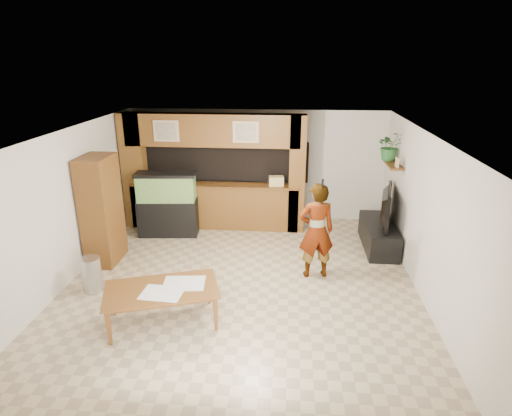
# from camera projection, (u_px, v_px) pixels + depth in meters

# --- Properties ---
(floor) EXTENTS (6.50, 6.50, 0.00)m
(floor) POSITION_uv_depth(u_px,v_px,m) (242.00, 281.00, 7.56)
(floor) COLOR tan
(floor) RESTS_ON ground
(ceiling) EXTENTS (6.50, 6.50, 0.00)m
(ceiling) POSITION_uv_depth(u_px,v_px,m) (240.00, 134.00, 6.68)
(ceiling) COLOR white
(ceiling) RESTS_ON wall_back
(wall_back) EXTENTS (6.00, 0.00, 6.00)m
(wall_back) POSITION_uv_depth(u_px,v_px,m) (257.00, 165.00, 10.17)
(wall_back) COLOR beige
(wall_back) RESTS_ON floor
(wall_left) EXTENTS (0.00, 6.50, 6.50)m
(wall_left) POSITION_uv_depth(u_px,v_px,m) (68.00, 207.00, 7.36)
(wall_left) COLOR beige
(wall_left) RESTS_ON floor
(wall_right) EXTENTS (0.00, 6.50, 6.50)m
(wall_right) POSITION_uv_depth(u_px,v_px,m) (426.00, 218.00, 6.88)
(wall_right) COLOR beige
(wall_right) RESTS_ON floor
(partition) EXTENTS (4.20, 0.99, 2.60)m
(partition) POSITION_uv_depth(u_px,v_px,m) (213.00, 170.00, 9.66)
(partition) COLOR brown
(partition) RESTS_ON floor
(wall_clock) EXTENTS (0.05, 0.25, 0.25)m
(wall_clock) POSITION_uv_depth(u_px,v_px,m) (91.00, 160.00, 8.09)
(wall_clock) COLOR black
(wall_clock) RESTS_ON wall_left
(wall_shelf) EXTENTS (0.25, 0.90, 0.04)m
(wall_shelf) POSITION_uv_depth(u_px,v_px,m) (393.00, 164.00, 8.59)
(wall_shelf) COLOR brown
(wall_shelf) RESTS_ON wall_right
(pantry_cabinet) EXTENTS (0.51, 0.84, 2.06)m
(pantry_cabinet) POSITION_uv_depth(u_px,v_px,m) (101.00, 210.00, 7.99)
(pantry_cabinet) COLOR brown
(pantry_cabinet) RESTS_ON floor
(trash_can) EXTENTS (0.33, 0.33, 0.60)m
(trash_can) POSITION_uv_depth(u_px,v_px,m) (91.00, 275.00, 7.16)
(trash_can) COLOR #B2B2B7
(trash_can) RESTS_ON floor
(aquarium) EXTENTS (1.27, 0.48, 1.41)m
(aquarium) POSITION_uv_depth(u_px,v_px,m) (167.00, 205.00, 9.30)
(aquarium) COLOR black
(aquarium) RESTS_ON floor
(tv_stand) EXTENTS (0.58, 1.59, 0.53)m
(tv_stand) POSITION_uv_depth(u_px,v_px,m) (378.00, 235.00, 8.81)
(tv_stand) COLOR black
(tv_stand) RESTS_ON floor
(television) EXTENTS (0.45, 1.30, 0.75)m
(television) POSITION_uv_depth(u_px,v_px,m) (381.00, 206.00, 8.60)
(television) COLOR black
(television) RESTS_ON tv_stand
(photo_frame) EXTENTS (0.05, 0.14, 0.18)m
(photo_frame) POSITION_uv_depth(u_px,v_px,m) (397.00, 163.00, 8.22)
(photo_frame) COLOR tan
(photo_frame) RESTS_ON wall_shelf
(potted_plant) EXTENTS (0.63, 0.58, 0.60)m
(potted_plant) POSITION_uv_depth(u_px,v_px,m) (390.00, 146.00, 8.72)
(potted_plant) COLOR #255C29
(potted_plant) RESTS_ON wall_shelf
(person) EXTENTS (0.70, 0.53, 1.74)m
(person) POSITION_uv_depth(u_px,v_px,m) (316.00, 231.00, 7.47)
(person) COLOR #977752
(person) RESTS_ON floor
(microphone) EXTENTS (0.04, 0.10, 0.16)m
(microphone) POSITION_uv_depth(u_px,v_px,m) (323.00, 183.00, 7.01)
(microphone) COLOR black
(microphone) RESTS_ON person
(dining_table) EXTENTS (1.83, 1.37, 0.57)m
(dining_table) POSITION_uv_depth(u_px,v_px,m) (163.00, 307.00, 6.27)
(dining_table) COLOR brown
(dining_table) RESTS_ON floor
(newspaper_a) EXTENTS (0.65, 0.50, 0.01)m
(newspaper_a) POSITION_uv_depth(u_px,v_px,m) (184.00, 283.00, 6.34)
(newspaper_a) COLOR silver
(newspaper_a) RESTS_ON dining_table
(newspaper_b) EXTENTS (0.61, 0.46, 0.01)m
(newspaper_b) POSITION_uv_depth(u_px,v_px,m) (162.00, 293.00, 6.08)
(newspaper_b) COLOR silver
(newspaper_b) RESTS_ON dining_table
(counter_box) EXTENTS (0.34, 0.25, 0.21)m
(counter_box) POSITION_uv_depth(u_px,v_px,m) (276.00, 181.00, 9.43)
(counter_box) COLOR tan
(counter_box) RESTS_ON partition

